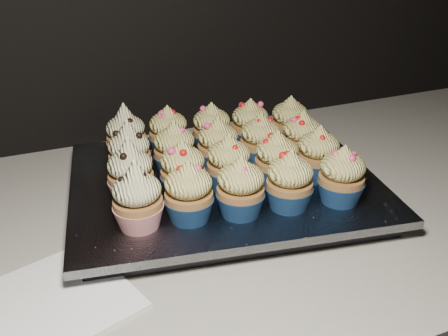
# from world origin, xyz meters

# --- Properties ---
(worktop) EXTENTS (2.44, 0.64, 0.04)m
(worktop) POSITION_xyz_m (0.00, 1.70, 0.88)
(worktop) COLOR beige
(worktop) RESTS_ON cabinet
(napkin) EXTENTS (0.20, 0.20, 0.00)m
(napkin) POSITION_xyz_m (-0.21, 1.58, 0.90)
(napkin) COLOR white
(napkin) RESTS_ON worktop
(baking_tray) EXTENTS (0.46, 0.38, 0.02)m
(baking_tray) POSITION_xyz_m (0.06, 1.72, 0.91)
(baking_tray) COLOR black
(baking_tray) RESTS_ON worktop
(foil_lining) EXTENTS (0.50, 0.42, 0.01)m
(foil_lining) POSITION_xyz_m (0.06, 1.72, 0.93)
(foil_lining) COLOR silver
(foil_lining) RESTS_ON baking_tray
(cupcake_0) EXTENTS (0.06, 0.06, 0.10)m
(cupcake_0) POSITION_xyz_m (-0.09, 1.64, 0.97)
(cupcake_0) COLOR #B0181F
(cupcake_0) RESTS_ON foil_lining
(cupcake_1) EXTENTS (0.06, 0.06, 0.08)m
(cupcake_1) POSITION_xyz_m (-0.03, 1.63, 0.97)
(cupcake_1) COLOR navy
(cupcake_1) RESTS_ON foil_lining
(cupcake_2) EXTENTS (0.06, 0.06, 0.08)m
(cupcake_2) POSITION_xyz_m (0.04, 1.62, 0.97)
(cupcake_2) COLOR navy
(cupcake_2) RESTS_ON foil_lining
(cupcake_3) EXTENTS (0.06, 0.06, 0.08)m
(cupcake_3) POSITION_xyz_m (0.10, 1.61, 0.97)
(cupcake_3) COLOR navy
(cupcake_3) RESTS_ON foil_lining
(cupcake_4) EXTENTS (0.06, 0.06, 0.08)m
(cupcake_4) POSITION_xyz_m (0.18, 1.60, 0.97)
(cupcake_4) COLOR navy
(cupcake_4) RESTS_ON foil_lining
(cupcake_5) EXTENTS (0.06, 0.06, 0.10)m
(cupcake_5) POSITION_xyz_m (-0.08, 1.71, 0.97)
(cupcake_5) COLOR #B0181F
(cupcake_5) RESTS_ON foil_lining
(cupcake_6) EXTENTS (0.06, 0.06, 0.08)m
(cupcake_6) POSITION_xyz_m (-0.02, 1.70, 0.97)
(cupcake_6) COLOR navy
(cupcake_6) RESTS_ON foil_lining
(cupcake_7) EXTENTS (0.06, 0.06, 0.08)m
(cupcake_7) POSITION_xyz_m (0.05, 1.69, 0.97)
(cupcake_7) COLOR navy
(cupcake_7) RESTS_ON foil_lining
(cupcake_8) EXTENTS (0.06, 0.06, 0.08)m
(cupcake_8) POSITION_xyz_m (0.12, 1.68, 0.97)
(cupcake_8) COLOR navy
(cupcake_8) RESTS_ON foil_lining
(cupcake_9) EXTENTS (0.06, 0.06, 0.08)m
(cupcake_9) POSITION_xyz_m (0.18, 1.67, 0.97)
(cupcake_9) COLOR navy
(cupcake_9) RESTS_ON foil_lining
(cupcake_10) EXTENTS (0.06, 0.06, 0.10)m
(cupcake_10) POSITION_xyz_m (-0.07, 1.77, 0.97)
(cupcake_10) COLOR #B0181F
(cupcake_10) RESTS_ON foil_lining
(cupcake_11) EXTENTS (0.06, 0.06, 0.08)m
(cupcake_11) POSITION_xyz_m (-0.01, 1.76, 0.97)
(cupcake_11) COLOR navy
(cupcake_11) RESTS_ON foil_lining
(cupcake_12) EXTENTS (0.06, 0.06, 0.08)m
(cupcake_12) POSITION_xyz_m (0.06, 1.75, 0.97)
(cupcake_12) COLOR navy
(cupcake_12) RESTS_ON foil_lining
(cupcake_13) EXTENTS (0.06, 0.06, 0.08)m
(cupcake_13) POSITION_xyz_m (0.13, 1.75, 0.97)
(cupcake_13) COLOR navy
(cupcake_13) RESTS_ON foil_lining
(cupcake_14) EXTENTS (0.06, 0.06, 0.08)m
(cupcake_14) POSITION_xyz_m (0.19, 1.73, 0.97)
(cupcake_14) COLOR navy
(cupcake_14) RESTS_ON foil_lining
(cupcake_15) EXTENTS (0.06, 0.06, 0.10)m
(cupcake_15) POSITION_xyz_m (-0.06, 1.84, 0.97)
(cupcake_15) COLOR #B0181F
(cupcake_15) RESTS_ON foil_lining
(cupcake_16) EXTENTS (0.06, 0.06, 0.08)m
(cupcake_16) POSITION_xyz_m (0.01, 1.83, 0.97)
(cupcake_16) COLOR navy
(cupcake_16) RESTS_ON foil_lining
(cupcake_17) EXTENTS (0.06, 0.06, 0.08)m
(cupcake_17) POSITION_xyz_m (0.07, 1.82, 0.97)
(cupcake_17) COLOR navy
(cupcake_17) RESTS_ON foil_lining
(cupcake_18) EXTENTS (0.06, 0.06, 0.08)m
(cupcake_18) POSITION_xyz_m (0.14, 1.81, 0.97)
(cupcake_18) COLOR navy
(cupcake_18) RESTS_ON foil_lining
(cupcake_19) EXTENTS (0.06, 0.06, 0.08)m
(cupcake_19) POSITION_xyz_m (0.21, 1.80, 0.97)
(cupcake_19) COLOR navy
(cupcake_19) RESTS_ON foil_lining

